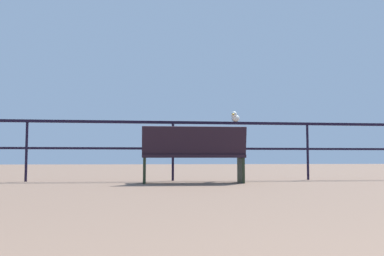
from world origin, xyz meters
name	(u,v)px	position (x,y,z in m)	size (l,w,h in m)	color
pier_railing	(173,136)	(0.00, 8.20, 0.81)	(25.49, 0.05, 1.08)	black
bench_near_left	(194,152)	(0.27, 7.35, 0.50)	(1.68, 0.69, 0.91)	black
seagull_on_rail	(235,117)	(1.15, 8.19, 1.16)	(0.24, 0.37, 0.18)	white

